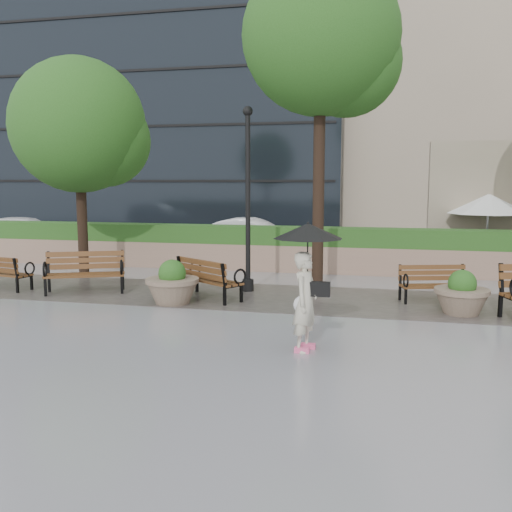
% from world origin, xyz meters
% --- Properties ---
extents(ground, '(100.00, 100.00, 0.00)m').
position_xyz_m(ground, '(0.00, 0.00, 0.00)').
color(ground, gray).
rests_on(ground, ground).
extents(cobble_strip, '(28.00, 3.20, 0.01)m').
position_xyz_m(cobble_strip, '(0.00, 3.00, 0.01)').
color(cobble_strip, '#383330').
rests_on(cobble_strip, ground).
extents(hedge_wall, '(24.00, 0.80, 1.35)m').
position_xyz_m(hedge_wall, '(0.00, 7.00, 0.66)').
color(hedge_wall, '#93745F').
rests_on(hedge_wall, ground).
extents(asphalt_street, '(40.00, 7.00, 0.00)m').
position_xyz_m(asphalt_street, '(0.00, 11.00, 0.00)').
color(asphalt_street, black).
rests_on(asphalt_street, ground).
extents(bldg_glass, '(20.00, 10.00, 25.00)m').
position_xyz_m(bldg_glass, '(-9.00, 22.00, 12.50)').
color(bldg_glass, black).
rests_on(bldg_glass, ground).
extents(bench_0, '(1.70, 0.95, 0.86)m').
position_xyz_m(bench_0, '(-6.26, 2.44, 0.26)').
color(bench_0, brown).
rests_on(bench_0, ground).
extents(bench_1, '(1.99, 1.42, 1.00)m').
position_xyz_m(bench_1, '(-3.95, 2.47, 0.30)').
color(bench_1, brown).
rests_on(bench_1, ground).
extents(bench_2, '(1.82, 1.55, 0.94)m').
position_xyz_m(bench_2, '(-0.78, 2.53, 0.28)').
color(bench_2, brown).
rests_on(bench_2, ground).
extents(bench_3, '(1.64, 1.02, 0.83)m').
position_xyz_m(bench_3, '(4.29, 3.32, 0.25)').
color(bench_3, brown).
rests_on(bench_3, ground).
extents(planter_left, '(1.19, 1.19, 1.00)m').
position_xyz_m(planter_left, '(-1.43, 1.83, 0.39)').
color(planter_left, '#7F6B56').
rests_on(planter_left, ground).
extents(planter_right, '(1.11, 1.11, 0.93)m').
position_xyz_m(planter_right, '(4.74, 2.22, 0.36)').
color(planter_right, '#7F6B56').
rests_on(planter_right, ground).
extents(lamppost, '(0.28, 0.28, 4.50)m').
position_xyz_m(lamppost, '(-0.13, 3.61, 2.00)').
color(lamppost, black).
rests_on(lamppost, ground).
extents(tree_0, '(3.73, 3.68, 6.08)m').
position_xyz_m(tree_0, '(-5.00, 4.60, 4.12)').
color(tree_0, black).
rests_on(tree_0, ground).
extents(tree_1, '(3.79, 3.75, 8.01)m').
position_xyz_m(tree_1, '(1.69, 4.17, 5.97)').
color(tree_1, black).
rests_on(tree_1, ground).
extents(patio_umb_white, '(2.50, 2.50, 2.30)m').
position_xyz_m(patio_umb_white, '(6.27, 9.15, 1.99)').
color(patio_umb_white, black).
rests_on(patio_umb_white, ground).
extents(car_left, '(4.64, 2.80, 1.26)m').
position_xyz_m(car_left, '(-10.94, 10.24, 0.63)').
color(car_left, white).
rests_on(car_left, ground).
extents(car_right, '(4.11, 1.55, 1.34)m').
position_xyz_m(car_right, '(-1.66, 10.54, 0.67)').
color(car_right, white).
rests_on(car_right, ground).
extents(pedestrian, '(1.12, 1.12, 2.06)m').
position_xyz_m(pedestrian, '(1.98, -0.98, 1.26)').
color(pedestrian, beige).
rests_on(pedestrian, ground).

